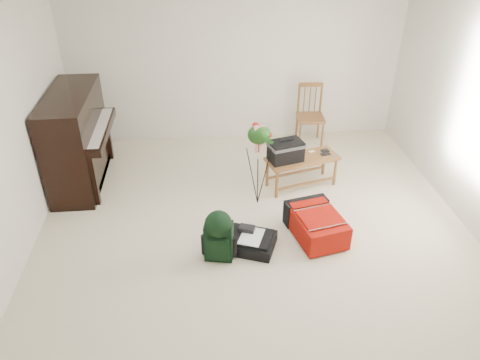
{
  "coord_description": "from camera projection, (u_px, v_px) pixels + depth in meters",
  "views": [
    {
      "loc": [
        -0.58,
        -4.05,
        3.39
      ],
      "look_at": [
        -0.16,
        0.35,
        0.65
      ],
      "focal_mm": 35.0,
      "sensor_mm": 36.0,
      "label": 1
    }
  ],
  "objects": [
    {
      "name": "wall_back",
      "position": [
        236.0,
        60.0,
        6.93
      ],
      "size": [
        5.0,
        0.04,
        2.5
      ],
      "primitive_type": "cube",
      "color": "silver",
      "rests_on": "floor"
    },
    {
      "name": "bench",
      "position": [
        290.0,
        152.0,
        6.05
      ],
      "size": [
        1.02,
        0.62,
        0.73
      ],
      "rotation": [
        0.0,
        0.0,
        0.27
      ],
      "color": "brown",
      "rests_on": "floor"
    },
    {
      "name": "floor",
      "position": [
        257.0,
        245.0,
        5.26
      ],
      "size": [
        5.0,
        5.5,
        0.01
      ],
      "primitive_type": "cube",
      "color": "beige",
      "rests_on": "ground"
    },
    {
      "name": "green_backpack",
      "position": [
        219.0,
        234.0,
        4.91
      ],
      "size": [
        0.33,
        0.3,
        0.59
      ],
      "rotation": [
        0.0,
        0.0,
        -0.2
      ],
      "color": "black",
      "rests_on": "floor"
    },
    {
      "name": "piano",
      "position": [
        77.0,
        141.0,
        6.12
      ],
      "size": [
        0.71,
        1.5,
        1.25
      ],
      "color": "black",
      "rests_on": "floor"
    },
    {
      "name": "dining_chair",
      "position": [
        310.0,
        116.0,
        7.17
      ],
      "size": [
        0.42,
        0.42,
        0.93
      ],
      "rotation": [
        0.0,
        0.0,
        -0.05
      ],
      "color": "brown",
      "rests_on": "floor"
    },
    {
      "name": "black_duffel",
      "position": [
        250.0,
        241.0,
        5.18
      ],
      "size": [
        0.65,
        0.59,
        0.23
      ],
      "rotation": [
        0.0,
        0.0,
        -0.37
      ],
      "color": "black",
      "rests_on": "floor"
    },
    {
      "name": "flower_stand",
      "position": [
        258.0,
        165.0,
        5.69
      ],
      "size": [
        0.45,
        0.45,
        1.12
      ],
      "rotation": [
        0.0,
        0.0,
        0.35
      ],
      "color": "black",
      "rests_on": "floor"
    },
    {
      "name": "ceiling",
      "position": [
        263.0,
        15.0,
        3.94
      ],
      "size": [
        5.0,
        5.5,
        0.01
      ],
      "primitive_type": "cube",
      "color": "white",
      "rests_on": "wall_back"
    },
    {
      "name": "red_suitcase",
      "position": [
        315.0,
        222.0,
        5.35
      ],
      "size": [
        0.64,
        0.83,
        0.31
      ],
      "rotation": [
        0.0,
        0.0,
        0.22
      ],
      "color": "#AE1707",
      "rests_on": "floor"
    }
  ]
}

